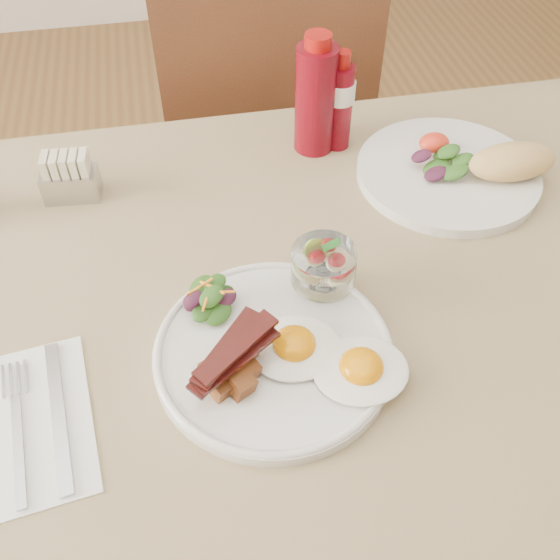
{
  "coord_description": "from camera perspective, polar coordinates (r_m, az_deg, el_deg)",
  "views": [
    {
      "loc": [
        -0.19,
        -0.5,
        1.36
      ],
      "look_at": [
        -0.1,
        -0.02,
        0.82
      ],
      "focal_mm": 40.0,
      "sensor_mm": 36.0,
      "label": 1
    }
  ],
  "objects": [
    {
      "name": "ketchup_bottle",
      "position": [
        1.0,
        3.28,
        16.3
      ],
      "size": [
        0.08,
        0.08,
        0.19
      ],
      "rotation": [
        0.0,
        0.0,
        0.41
      ],
      "color": "#5E050F",
      "rests_on": "table"
    },
    {
      "name": "bacon_potato_pile",
      "position": [
        0.69,
        -4.34,
        -7.62
      ],
      "size": [
        0.11,
        0.1,
        0.05
      ],
      "rotation": [
        0.0,
        0.0,
        0.24
      ],
      "color": "brown",
      "rests_on": "main_plate"
    },
    {
      "name": "napkin_cutlery",
      "position": [
        0.74,
        -21.15,
        -11.94
      ],
      "size": [
        0.14,
        0.22,
        0.01
      ],
      "rotation": [
        0.0,
        0.0,
        0.13
      ],
      "color": "white",
      "rests_on": "table"
    },
    {
      "name": "table",
      "position": [
        0.88,
        6.02,
        -4.98
      ],
      "size": [
        1.33,
        0.88,
        0.75
      ],
      "color": "brown",
      "rests_on": "ground"
    },
    {
      "name": "main_plate",
      "position": [
        0.74,
        -0.62,
        -6.67
      ],
      "size": [
        0.28,
        0.28,
        0.02
      ],
      "primitive_type": "cylinder",
      "color": "silver",
      "rests_on": "table"
    },
    {
      "name": "sugar_caddy",
      "position": [
        0.97,
        -18.67,
        8.77
      ],
      "size": [
        0.08,
        0.05,
        0.07
      ],
      "rotation": [
        0.0,
        0.0,
        -0.09
      ],
      "color": "#AEAEB2",
      "rests_on": "table"
    },
    {
      "name": "hot_sauce_bottle",
      "position": [
        1.01,
        5.47,
        15.87
      ],
      "size": [
        0.05,
        0.05,
        0.16
      ],
      "rotation": [
        0.0,
        0.0,
        -0.16
      ],
      "color": "#5E050F",
      "rests_on": "table"
    },
    {
      "name": "fried_eggs",
      "position": [
        0.71,
        4.33,
        -7.02
      ],
      "size": [
        0.18,
        0.15,
        0.03
      ],
      "rotation": [
        0.0,
        0.0,
        0.04
      ],
      "color": "white",
      "rests_on": "main_plate"
    },
    {
      "name": "fruit_cup",
      "position": [
        0.75,
        4.02,
        1.3
      ],
      "size": [
        0.08,
        0.08,
        0.08
      ],
      "rotation": [
        0.0,
        0.0,
        -0.11
      ],
      "color": "white",
      "rests_on": "main_plate"
    },
    {
      "name": "second_plate",
      "position": [
        1.0,
        16.37,
        9.74
      ],
      "size": [
        0.29,
        0.28,
        0.07
      ],
      "rotation": [
        0.0,
        0.0,
        0.08
      ],
      "color": "silver",
      "rests_on": "table"
    },
    {
      "name": "side_salad",
      "position": [
        0.76,
        -6.37,
        -1.85
      ],
      "size": [
        0.07,
        0.07,
        0.04
      ],
      "rotation": [
        0.0,
        0.0,
        0.13
      ],
      "color": "#194A13",
      "rests_on": "main_plate"
    },
    {
      "name": "chair_far",
      "position": [
        1.45,
        -1.51,
        12.36
      ],
      "size": [
        0.42,
        0.42,
        0.93
      ],
      "color": "brown",
      "rests_on": "ground"
    }
  ]
}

